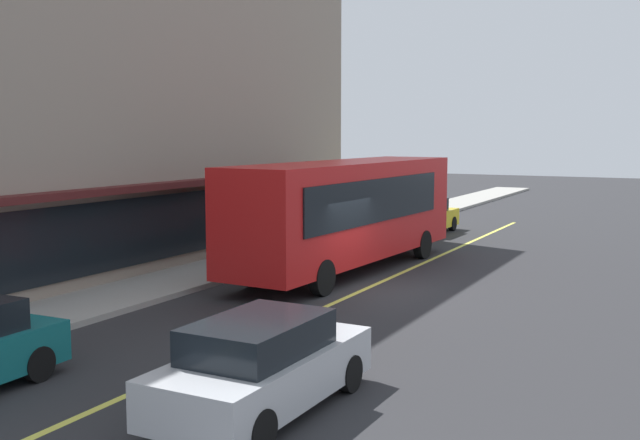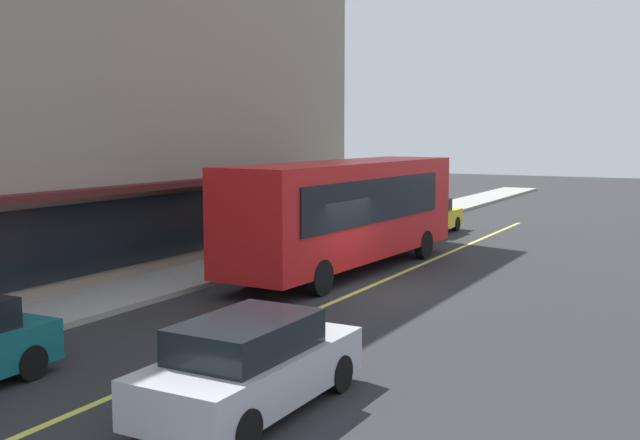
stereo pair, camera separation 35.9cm
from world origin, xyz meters
name	(u,v)px [view 1 (the left image)]	position (x,y,z in m)	size (l,w,h in m)	color
ground	(365,289)	(0.00, 0.00, 0.00)	(120.00, 120.00, 0.00)	#28282B
sidewalk	(212,271)	(0.00, 5.28, 0.07)	(80.00, 2.55, 0.15)	#9E9B93
lane_centre_stripe	(365,289)	(0.00, 0.00, 0.00)	(36.00, 0.16, 0.01)	#D8D14C
storefront_building	(14,54)	(-2.00, 11.37, 6.91)	(27.76, 10.24, 13.83)	gray
bus	(348,209)	(2.33, 1.66, 1.99)	(11.23, 3.02, 3.50)	red
traffic_light	(312,183)	(5.70, 4.75, 2.53)	(0.30, 0.52, 3.20)	#2D2D33
car_silver	(262,365)	(-9.28, -2.40, 0.74)	(4.31, 1.88, 1.52)	#B7BABF
car_yellow	(424,217)	(12.15, 2.61, 0.74)	(4.32, 1.89, 1.52)	yellow
pedestrian_mid_block	(279,219)	(5.03, 5.78, 1.18)	(0.34, 0.34, 1.71)	black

